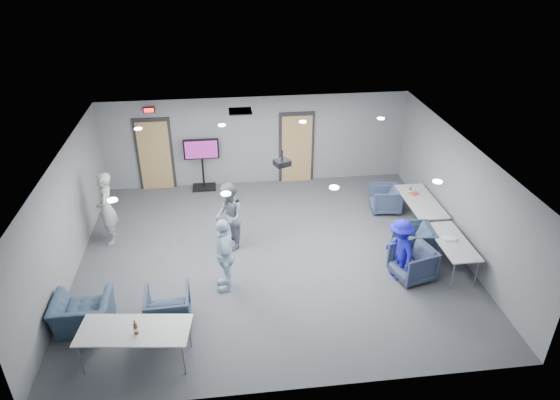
{
  "coord_description": "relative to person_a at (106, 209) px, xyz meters",
  "views": [
    {
      "loc": [
        -1.0,
        -9.84,
        6.91
      ],
      "look_at": [
        0.28,
        0.54,
        1.2
      ],
      "focal_mm": 32.0,
      "sensor_mm": 36.0,
      "label": 1
    }
  ],
  "objects": [
    {
      "name": "bottle_right",
      "position": [
        7.74,
        0.22,
        -0.12
      ],
      "size": [
        0.06,
        0.06,
        0.23
      ],
      "color": "#58310F",
      "rests_on": "table_right_a"
    },
    {
      "name": "chair_right_b",
      "position": [
        7.25,
        -1.5,
        -0.55
      ],
      "size": [
        0.91,
        0.89,
        0.78
      ],
      "primitive_type": "imported",
      "rotation": [
        0.0,
        0.0,
        -1.64
      ],
      "color": "#334558",
      "rests_on": "floor"
    },
    {
      "name": "exit_sign",
      "position": [
        0.9,
        2.83,
        1.51
      ],
      "size": [
        0.32,
        0.08,
        0.16
      ],
      "color": "black",
      "rests_on": "wall_back"
    },
    {
      "name": "person_c",
      "position": [
        2.8,
        -2.18,
        -0.08
      ],
      "size": [
        0.44,
        1.01,
        1.71
      ],
      "primitive_type": "imported",
      "rotation": [
        0.0,
        0.0,
        -1.55
      ],
      "color": "silver",
      "rests_on": "floor"
    },
    {
      "name": "person_d",
      "position": [
        6.6,
        -2.29,
        -0.2
      ],
      "size": [
        0.7,
        1.03,
        1.47
      ],
      "primitive_type": "imported",
      "rotation": [
        0.0,
        0.0,
        -1.4
      ],
      "color": "#1D1DBC",
      "rests_on": "floor"
    },
    {
      "name": "door_right",
      "position": [
        5.1,
        2.85,
        0.13
      ],
      "size": [
        1.06,
        0.17,
        2.24
      ],
      "color": "black",
      "rests_on": "wall_back"
    },
    {
      "name": "chair_front_a",
      "position": [
        1.65,
        -3.2,
        -0.54
      ],
      "size": [
        0.88,
        0.9,
        0.79
      ],
      "primitive_type": "imported",
      "rotation": [
        0.0,
        0.0,
        3.18
      ],
      "color": "#324157",
      "rests_on": "floor"
    },
    {
      "name": "hvac_diffuser",
      "position": [
        3.4,
        1.7,
        1.75
      ],
      "size": [
        0.6,
        0.6,
        0.03
      ],
      "primitive_type": "cube",
      "color": "black",
      "rests_on": "ceiling"
    },
    {
      "name": "tv_stand",
      "position": [
        2.26,
        2.64,
        -0.04
      ],
      "size": [
        1.03,
        0.49,
        1.58
      ],
      "color": "black",
      "rests_on": "floor"
    },
    {
      "name": "wall_back",
      "position": [
        3.9,
        2.9,
        0.41
      ],
      "size": [
        9.0,
        0.02,
        2.7
      ],
      "primitive_type": "cube",
      "color": "slate",
      "rests_on": "floor"
    },
    {
      "name": "person_b",
      "position": [
        2.94,
        -0.64,
        -0.07
      ],
      "size": [
        0.74,
        0.9,
        1.73
      ],
      "primitive_type": "imported",
      "rotation": [
        0.0,
        0.0,
        -1.47
      ],
      "color": "slate",
      "rests_on": "floor"
    },
    {
      "name": "table_front_left",
      "position": [
        1.16,
        -4.1,
        -0.25
      ],
      "size": [
        2.04,
        1.05,
        0.73
      ],
      "rotation": [
        0.0,
        0.0,
        -0.12
      ],
      "color": "silver",
      "rests_on": "floor"
    },
    {
      "name": "table_right_b",
      "position": [
        7.9,
        -2.09,
        -0.26
      ],
      "size": [
        0.7,
        1.67,
        0.73
      ],
      "rotation": [
        0.0,
        0.0,
        1.57
      ],
      "color": "silver",
      "rests_on": "floor"
    },
    {
      "name": "bottle_front",
      "position": [
        1.22,
        -4.21,
        -0.1
      ],
      "size": [
        0.08,
        0.08,
        0.29
      ],
      "color": "#58310F",
      "rests_on": "table_front_left"
    },
    {
      "name": "projector",
      "position": [
        4.16,
        -1.07,
        1.47
      ],
      "size": [
        0.4,
        0.38,
        0.35
      ],
      "rotation": [
        0.0,
        0.0,
        0.39
      ],
      "color": "black",
      "rests_on": "ceiling"
    },
    {
      "name": "table_right_a",
      "position": [
        7.9,
        -0.19,
        -0.25
      ],
      "size": [
        0.79,
        1.89,
        0.73
      ],
      "rotation": [
        0.0,
        0.0,
        1.57
      ],
      "color": "silver",
      "rests_on": "floor"
    },
    {
      "name": "wall_left",
      "position": [
        -0.6,
        -1.1,
        0.41
      ],
      "size": [
        0.02,
        8.0,
        2.7
      ],
      "primitive_type": "cube",
      "color": "slate",
      "rests_on": "floor"
    },
    {
      "name": "chair_front_b",
      "position": [
        0.02,
        -3.1,
        -0.59
      ],
      "size": [
        1.08,
        0.95,
        0.7
      ],
      "primitive_type": "imported",
      "rotation": [
        0.0,
        0.0,
        3.14
      ],
      "color": "#374A5F",
      "rests_on": "floor"
    },
    {
      "name": "person_a",
      "position": [
        0.0,
        0.0,
        0.0
      ],
      "size": [
        0.53,
        0.74,
        1.87
      ],
      "primitive_type": "imported",
      "rotation": [
        0.0,
        0.0,
        -1.44
      ],
      "color": "#9EA19E",
      "rests_on": "floor"
    },
    {
      "name": "chair_right_a",
      "position": [
        7.25,
        0.68,
        -0.58
      ],
      "size": [
        0.88,
        0.86,
        0.72
      ],
      "primitive_type": "imported",
      "rotation": [
        0.0,
        0.0,
        -1.7
      ],
      "color": "#3B4867",
      "rests_on": "floor"
    },
    {
      "name": "ceiling",
      "position": [
        3.9,
        -1.1,
        1.76
      ],
      "size": [
        9.0,
        9.0,
        0.0
      ],
      "primitive_type": "plane",
      "rotation": [
        3.14,
        0.0,
        0.0
      ],
      "color": "silver",
      "rests_on": "wall_back"
    },
    {
      "name": "wrapper",
      "position": [
        7.85,
        -2.05,
        -0.18
      ],
      "size": [
        0.28,
        0.23,
        0.06
      ],
      "primitive_type": "cube",
      "rotation": [
        0.0,
        0.0,
        -0.27
      ],
      "color": "white",
      "rests_on": "table_right_b"
    },
    {
      "name": "floor",
      "position": [
        3.9,
        -1.1,
        -0.94
      ],
      "size": [
        9.0,
        9.0,
        0.0
      ],
      "primitive_type": "plane",
      "color": "#3C4045",
      "rests_on": "ground"
    },
    {
      "name": "snack_box",
      "position": [
        7.85,
        0.17,
        -0.19
      ],
      "size": [
        0.22,
        0.19,
        0.04
      ],
      "primitive_type": "cube",
      "rotation": [
        0.0,
        0.0,
        0.37
      ],
      "color": "#D04934",
      "rests_on": "table_right_a"
    },
    {
      "name": "door_left",
      "position": [
        0.9,
        2.85,
        0.13
      ],
      "size": [
        1.06,
        0.17,
        2.24
      ],
      "color": "black",
      "rests_on": "wall_back"
    },
    {
      "name": "wall_front",
      "position": [
        3.9,
        -5.1,
        0.41
      ],
      "size": [
        9.0,
        0.02,
        2.7
      ],
      "primitive_type": "cube",
      "color": "slate",
      "rests_on": "floor"
    },
    {
      "name": "chair_right_c",
      "position": [
        6.93,
        -2.32,
        -0.55
      ],
      "size": [
        1.03,
        1.01,
        0.77
      ],
      "primitive_type": "imported",
      "rotation": [
        0.0,
        0.0,
        -1.31
      ],
      "color": "#36425E",
      "rests_on": "floor"
    },
    {
      "name": "wall_right",
      "position": [
        8.4,
        -1.1,
        0.41
      ],
      "size": [
        0.02,
        8.0,
        2.7
      ],
      "primitive_type": "cube",
      "color": "slate",
      "rests_on": "floor"
    },
    {
      "name": "downlights",
      "position": [
        3.9,
        -1.1,
        1.75
      ],
      "size": [
        6.18,
        3.78,
        0.02
      ],
      "color": "white",
      "rests_on": "ceiling"
    }
  ]
}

